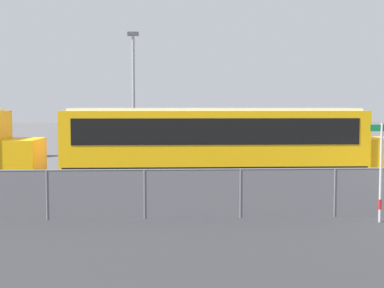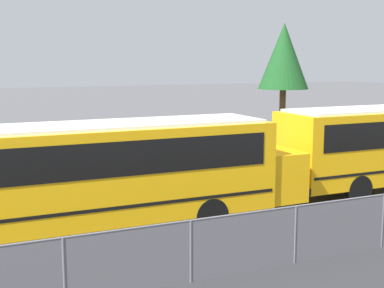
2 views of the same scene
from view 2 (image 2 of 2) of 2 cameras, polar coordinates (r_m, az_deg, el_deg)
name	(u,v)px [view 2 (image 2 of 2)]	position (r m, az deg, el deg)	size (l,w,h in m)	color
school_bus_3	(92,170)	(16.28, -10.59, -2.73)	(13.43, 2.63, 3.44)	#EDA80F
tree_2	(284,57)	(37.94, 9.76, 9.16)	(3.48, 3.48, 7.87)	#51381E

